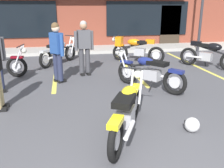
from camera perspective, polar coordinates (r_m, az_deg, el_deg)
name	(u,v)px	position (r m, az deg, el deg)	size (l,w,h in m)	color
ground_plane	(109,103)	(5.70, -0.74, -4.38)	(80.00, 80.00, 0.00)	#47474C
sidewalk_kerb	(84,50)	(12.28, -6.30, 7.74)	(22.00, 1.80, 0.14)	#A8A59E
brick_storefront_building	(78,9)	(15.81, -7.63, 16.38)	(16.89, 6.73, 3.72)	brown
painted_stall_lines	(93,69)	(8.78, -4.40, 3.46)	(7.59, 4.80, 0.01)	#DBCC4C
motorcycle_foreground_classic	(127,110)	(4.19, 3.49, -5.89)	(1.20, 1.95, 0.98)	black
motorcycle_red_sportbike	(59,52)	(9.60, -11.91, 7.15)	(1.49, 1.79, 0.98)	black
motorcycle_silver_naked	(212,53)	(9.36, 21.68, 6.44)	(1.52, 1.76, 0.98)	black
motorcycle_blue_standard	(135,48)	(9.81, 5.22, 8.05)	(1.84, 1.40, 0.98)	black
motorcycle_green_cafe_racer	(149,72)	(6.62, 8.37, 2.78)	(1.52, 1.76, 0.98)	black
person_in_shorts_foreground	(57,49)	(7.19, -12.36, 7.71)	(0.43, 0.55, 1.68)	black
person_by_back_row	(84,45)	(7.86, -6.34, 8.80)	(0.61, 0.32, 1.68)	black
helmet_on_pavement	(192,125)	(4.65, 17.66, -8.77)	(0.26, 0.26, 0.26)	silver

